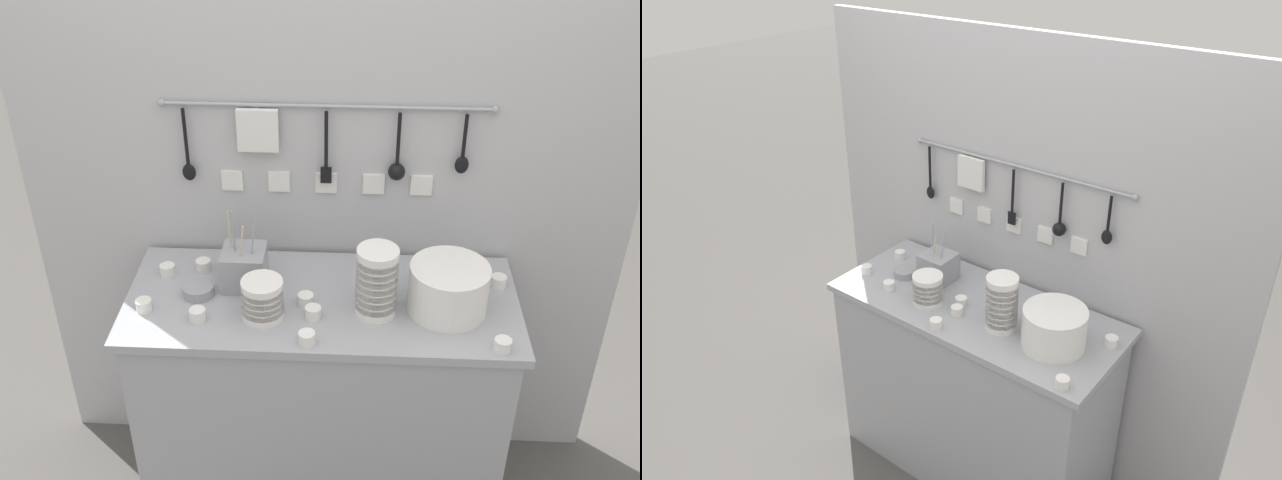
% 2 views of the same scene
% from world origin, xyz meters
% --- Properties ---
extents(ground_plane, '(20.00, 20.00, 0.00)m').
position_xyz_m(ground_plane, '(0.00, 0.00, 0.00)').
color(ground_plane, '#514F4C').
extents(counter, '(1.24, 0.53, 0.90)m').
position_xyz_m(counter, '(0.00, 0.00, 0.45)').
color(counter, '#9EA0A8').
rests_on(counter, ground).
extents(back_wall, '(2.04, 0.09, 1.98)m').
position_xyz_m(back_wall, '(-0.00, 0.30, 0.99)').
color(back_wall, '#B2B2B7').
rests_on(back_wall, ground).
extents(bowl_stack_nested_right, '(0.13, 0.13, 0.13)m').
position_xyz_m(bowl_stack_nested_right, '(-0.17, -0.10, 0.97)').
color(bowl_stack_nested_right, white).
rests_on(bowl_stack_nested_right, counter).
extents(bowl_stack_back_corner, '(0.13, 0.13, 0.23)m').
position_xyz_m(bowl_stack_back_corner, '(0.17, -0.06, 1.02)').
color(bowl_stack_back_corner, white).
rests_on(bowl_stack_back_corner, counter).
extents(plate_stack, '(0.24, 0.24, 0.16)m').
position_xyz_m(plate_stack, '(0.39, -0.03, 0.98)').
color(plate_stack, white).
rests_on(plate_stack, counter).
extents(steel_mixing_bowl, '(0.10, 0.10, 0.03)m').
position_xyz_m(steel_mixing_bowl, '(-0.39, -0.00, 0.92)').
color(steel_mixing_bowl, '#93969E').
rests_on(steel_mixing_bowl, counter).
extents(cutlery_caddy, '(0.14, 0.14, 0.27)m').
position_xyz_m(cutlery_caddy, '(-0.25, 0.07, 0.97)').
color(cutlery_caddy, '#93969E').
rests_on(cutlery_caddy, counter).
extents(cup_front_right, '(0.05, 0.05, 0.04)m').
position_xyz_m(cup_front_right, '(-0.52, 0.10, 0.92)').
color(cup_front_right, white).
rests_on(cup_front_right, counter).
extents(cup_by_caddy, '(0.05, 0.05, 0.04)m').
position_xyz_m(cup_by_caddy, '(0.53, -0.22, 0.92)').
color(cup_by_caddy, white).
rests_on(cup_by_caddy, counter).
extents(cup_edge_near, '(0.05, 0.05, 0.04)m').
position_xyz_m(cup_edge_near, '(-0.05, -0.04, 0.92)').
color(cup_edge_near, white).
rests_on(cup_edge_near, counter).
extents(cup_back_right, '(0.05, 0.05, 0.04)m').
position_xyz_m(cup_back_right, '(-0.37, -0.13, 0.92)').
color(cup_back_right, white).
rests_on(cup_back_right, counter).
extents(cup_back_left, '(0.05, 0.05, 0.04)m').
position_xyz_m(cup_back_left, '(-0.03, -0.22, 0.92)').
color(cup_back_left, white).
rests_on(cup_back_left, counter).
extents(cup_front_left, '(0.05, 0.05, 0.04)m').
position_xyz_m(cup_front_left, '(0.57, 0.10, 0.92)').
color(cup_front_left, white).
rests_on(cup_front_left, counter).
extents(cup_mid_row, '(0.05, 0.05, 0.04)m').
position_xyz_m(cup_mid_row, '(-0.55, -0.09, 0.92)').
color(cup_mid_row, white).
rests_on(cup_mid_row, counter).
extents(cup_edge_far, '(0.05, 0.05, 0.04)m').
position_xyz_m(cup_edge_far, '(-0.02, -0.10, 0.92)').
color(cup_edge_far, white).
rests_on(cup_edge_far, counter).
extents(cup_beside_plates, '(0.05, 0.05, 0.04)m').
position_xyz_m(cup_beside_plates, '(-0.40, 0.14, 0.92)').
color(cup_beside_plates, white).
rests_on(cup_beside_plates, counter).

